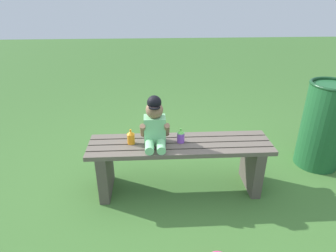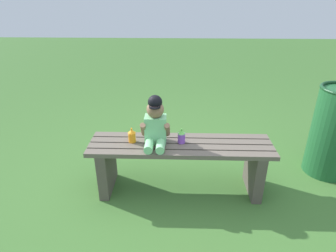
% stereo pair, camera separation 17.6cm
% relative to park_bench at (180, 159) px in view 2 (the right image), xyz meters
% --- Properties ---
extents(ground_plane, '(16.00, 16.00, 0.00)m').
position_rel_park_bench_xyz_m(ground_plane, '(0.00, 0.00, -0.30)').
color(ground_plane, '#3D6B2D').
extents(park_bench, '(1.49, 0.37, 0.45)m').
position_rel_park_bench_xyz_m(park_bench, '(0.00, 0.00, 0.00)').
color(park_bench, '#60564C').
rests_on(park_bench, ground_plane).
extents(child_figure, '(0.23, 0.27, 0.40)m').
position_rel_park_bench_xyz_m(child_figure, '(-0.20, -0.00, 0.33)').
color(child_figure, '#7FCC8C').
rests_on(child_figure, park_bench).
extents(sippy_cup_left, '(0.06, 0.06, 0.12)m').
position_rel_park_bench_xyz_m(sippy_cup_left, '(-0.40, 0.01, 0.21)').
color(sippy_cup_left, orange).
rests_on(sippy_cup_left, park_bench).
extents(sippy_cup_right, '(0.06, 0.06, 0.12)m').
position_rel_park_bench_xyz_m(sippy_cup_right, '(0.01, 0.01, 0.21)').
color(sippy_cup_right, '#8C4CCC').
rests_on(sippy_cup_right, park_bench).
extents(trash_bin, '(0.41, 0.41, 0.84)m').
position_rel_park_bench_xyz_m(trash_bin, '(1.39, 0.32, 0.12)').
color(trash_bin, '#1E592D').
rests_on(trash_bin, ground_plane).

